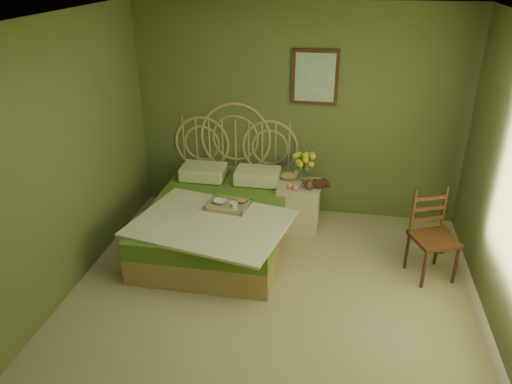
% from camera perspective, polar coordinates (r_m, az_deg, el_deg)
% --- Properties ---
extents(floor, '(4.50, 4.50, 0.00)m').
position_cam_1_polar(floor, '(4.76, 1.31, -14.26)').
color(floor, tan).
rests_on(floor, ground).
extents(ceiling, '(4.50, 4.50, 0.00)m').
position_cam_1_polar(ceiling, '(3.68, 1.73, 18.58)').
color(ceiling, silver).
rests_on(ceiling, wall_back).
extents(wall_back, '(4.00, 0.00, 4.00)m').
position_cam_1_polar(wall_back, '(6.14, 4.75, 8.96)').
color(wall_back, '#5A6736').
rests_on(wall_back, floor).
extents(wall_left, '(0.00, 4.50, 4.50)m').
position_cam_1_polar(wall_left, '(4.75, -23.10, 1.84)').
color(wall_left, '#5A6736').
rests_on(wall_left, floor).
extents(wall_art, '(0.54, 0.04, 0.64)m').
position_cam_1_polar(wall_art, '(5.99, 6.76, 12.89)').
color(wall_art, '#3A200F').
rests_on(wall_art, wall_back).
extents(bed, '(1.76, 2.23, 1.38)m').
position_cam_1_polar(bed, '(5.77, -4.27, -2.89)').
color(bed, '#A18250').
rests_on(bed, floor).
extents(nightstand, '(0.50, 0.50, 0.98)m').
position_cam_1_polar(nightstand, '(6.10, 4.95, -0.76)').
color(nightstand, beige).
rests_on(nightstand, floor).
extents(chair, '(0.54, 0.54, 0.93)m').
position_cam_1_polar(chair, '(5.41, 19.69, -3.99)').
color(chair, '#3A200F').
rests_on(chair, floor).
extents(birdcage, '(0.23, 0.23, 0.36)m').
position_cam_1_polar(birdcage, '(6.00, 20.02, -4.74)').
color(birdcage, gold).
rests_on(birdcage, floor).
extents(book_lower, '(0.22, 0.27, 0.02)m').
position_cam_1_polar(book_lower, '(6.00, 6.69, 0.93)').
color(book_lower, '#381E0F').
rests_on(book_lower, nightstand).
extents(book_upper, '(0.24, 0.26, 0.02)m').
position_cam_1_polar(book_upper, '(6.00, 6.70, 1.10)').
color(book_upper, '#472819').
rests_on(book_upper, nightstand).
extents(cereal_bowl, '(0.18, 0.18, 0.04)m').
position_cam_1_polar(cereal_bowl, '(5.57, -4.12, -1.11)').
color(cereal_bowl, white).
rests_on(cereal_bowl, bed).
extents(coffee_cup, '(0.11, 0.11, 0.08)m').
position_cam_1_polar(coffee_cup, '(5.43, -2.56, -1.57)').
color(coffee_cup, white).
rests_on(coffee_cup, bed).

